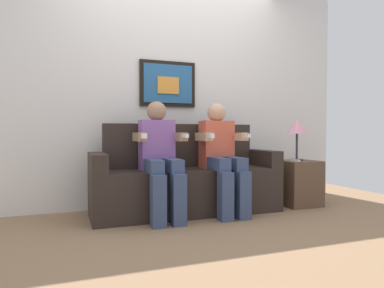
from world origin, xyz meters
TOP-DOWN VIEW (x-y plane):
  - ground_plane at (0.00, 0.00)m, footprint 5.56×5.56m
  - back_wall_assembly at (-0.00, 0.76)m, footprint 4.28×0.10m
  - couch at (0.00, 0.33)m, footprint 1.88×0.58m
  - person_on_left at (-0.32, 0.16)m, footprint 0.46×0.56m
  - person_on_right at (0.32, 0.16)m, footprint 0.46×0.56m
  - side_table_right at (1.29, 0.22)m, footprint 0.40×0.40m
  - table_lamp at (1.26, 0.21)m, footprint 0.22×0.22m
  - spare_remote_on_table at (1.20, 0.15)m, footprint 0.04×0.13m

SIDE VIEW (x-z plane):
  - ground_plane at x=0.00m, z-range 0.00..0.00m
  - side_table_right at x=1.29m, z-range 0.00..0.50m
  - couch at x=0.00m, z-range -0.14..0.76m
  - spare_remote_on_table at x=1.20m, z-range 0.50..0.52m
  - person_on_left at x=-0.32m, z-range 0.05..1.16m
  - person_on_right at x=0.32m, z-range 0.05..1.16m
  - table_lamp at x=1.26m, z-range 0.63..1.09m
  - back_wall_assembly at x=0.00m, z-range 0.00..2.60m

